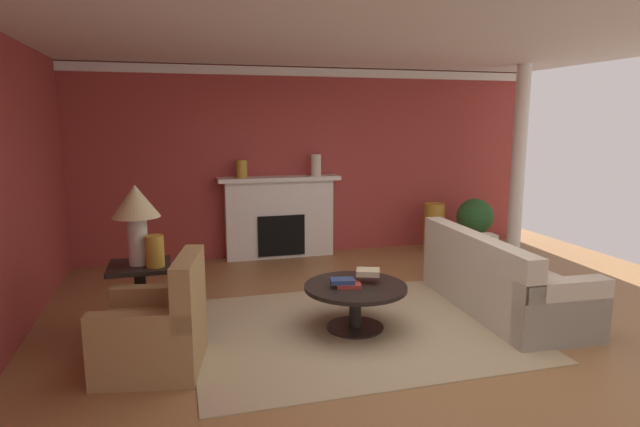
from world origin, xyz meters
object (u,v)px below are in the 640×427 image
at_px(fireplace, 280,219).
at_px(sofa, 499,283).
at_px(armchair_near_window, 157,332).
at_px(potted_plant, 475,220).
at_px(table_lamp, 136,209).
at_px(vase_on_side_table, 155,251).
at_px(side_table, 141,295).
at_px(vase_mantel_right, 316,165).
at_px(vase_mantel_left, 242,169).
at_px(coffee_table, 355,296).
at_px(vase_tall_corner, 434,227).

relative_size(fireplace, sofa, 0.84).
bearing_deg(armchair_near_window, potted_plant, 31.01).
height_order(table_lamp, vase_on_side_table, table_lamp).
bearing_deg(potted_plant, fireplace, 170.82).
distance_m(armchair_near_window, side_table, 0.76).
xyz_separation_m(vase_mantel_right, vase_mantel_left, (-1.10, 0.00, -0.03)).
bearing_deg(vase_mantel_left, side_table, -117.25).
bearing_deg(sofa, fireplace, 122.42).
bearing_deg(table_lamp, vase_on_side_table, -38.66).
bearing_deg(coffee_table, side_table, 168.58).
bearing_deg(fireplace, coffee_table, -86.95).
relative_size(sofa, vase_tall_corner, 2.84).
relative_size(fireplace, armchair_near_window, 1.89).
bearing_deg(sofa, armchair_near_window, -173.09).
height_order(fireplace, sofa, fireplace).
height_order(sofa, side_table, sofa).
distance_m(sofa, vase_tall_corner, 2.64).
bearing_deg(side_table, vase_mantel_left, 62.75).
height_order(side_table, vase_mantel_left, vase_mantel_left).
xyz_separation_m(side_table, table_lamp, (0.00, 0.00, 0.82)).
relative_size(sofa, armchair_near_window, 2.25).
distance_m(vase_mantel_left, potted_plant, 3.67).
distance_m(side_table, potted_plant, 5.26).
height_order(coffee_table, vase_on_side_table, vase_on_side_table).
bearing_deg(fireplace, vase_tall_corner, -7.13).
distance_m(side_table, vase_mantel_left, 2.98).
bearing_deg(vase_on_side_table, vase_mantel_left, 66.51).
height_order(armchair_near_window, potted_plant, armchair_near_window).
bearing_deg(armchair_near_window, fireplace, 62.86).
height_order(fireplace, potted_plant, fireplace).
distance_m(table_lamp, vase_mantel_right, 3.47).
xyz_separation_m(sofa, vase_tall_corner, (0.57, 2.57, 0.08)).
bearing_deg(table_lamp, fireplace, 54.25).
distance_m(armchair_near_window, vase_mantel_right, 4.09).
distance_m(coffee_table, vase_tall_corner, 3.48).
distance_m(armchair_near_window, vase_tall_corner, 5.07).
bearing_deg(table_lamp, coffee_table, -11.42).
xyz_separation_m(vase_tall_corner, potted_plant, (0.60, -0.18, 0.12)).
distance_m(side_table, vase_mantel_right, 3.60).
bearing_deg(vase_mantel_left, vase_on_side_table, -113.49).
bearing_deg(vase_on_side_table, fireplace, 57.72).
bearing_deg(potted_plant, armchair_near_window, -148.99).
bearing_deg(potted_plant, vase_mantel_left, 173.01).
distance_m(table_lamp, vase_tall_corner, 4.88).
xyz_separation_m(armchair_near_window, vase_mantel_right, (2.24, 3.25, 1.07)).
bearing_deg(vase_tall_corner, table_lamp, -151.91).
bearing_deg(fireplace, table_lamp, -125.75).
relative_size(armchair_near_window, coffee_table, 0.95).
bearing_deg(vase_mantel_right, coffee_table, -97.66).
relative_size(side_table, vase_tall_corner, 0.93).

